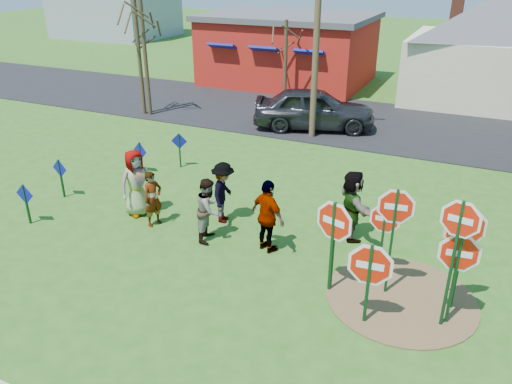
# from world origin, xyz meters

# --- Properties ---
(ground) EXTENTS (120.00, 120.00, 0.00)m
(ground) POSITION_xyz_m (0.00, 0.00, 0.00)
(ground) COLOR #2B5819
(ground) RESTS_ON ground
(road) EXTENTS (120.00, 7.50, 0.04)m
(road) POSITION_xyz_m (0.00, 11.50, 0.02)
(road) COLOR black
(road) RESTS_ON ground
(dirt_patch) EXTENTS (3.20, 3.20, 0.03)m
(dirt_patch) POSITION_xyz_m (4.50, -1.00, 0.01)
(dirt_patch) COLOR brown
(dirt_patch) RESTS_ON ground
(red_building) EXTENTS (9.40, 7.69, 3.90)m
(red_building) POSITION_xyz_m (-5.50, 17.99, 1.97)
(red_building) COLOR #A72210
(red_building) RESTS_ON ground
(cream_house) EXTENTS (9.40, 9.40, 6.50)m
(cream_house) POSITION_xyz_m (5.50, 18.00, 2.92)
(cream_house) COLOR beige
(cream_house) RESTS_ON ground
(stop_sign_a) EXTENTS (1.14, 0.38, 2.30)m
(stop_sign_a) POSITION_xyz_m (3.00, -1.33, 1.55)
(stop_sign_a) COLOR #103C1C
(stop_sign_a) RESTS_ON ground
(stop_sign_b) EXTENTS (1.02, 0.17, 2.62)m
(stop_sign_b) POSITION_xyz_m (4.14, -0.90, 1.88)
(stop_sign_b) COLOR #103C1C
(stop_sign_b) RESTS_ON ground
(stop_sign_c) EXTENTS (0.99, 0.20, 2.89)m
(stop_sign_c) POSITION_xyz_m (5.37, -1.54, 2.04)
(stop_sign_c) COLOR #103C1C
(stop_sign_c) RESTS_ON ground
(stop_sign_d) EXTENTS (1.06, 0.52, 2.48)m
(stop_sign_d) POSITION_xyz_m (5.49, -0.89, 1.74)
(stop_sign_d) COLOR #103C1C
(stop_sign_d) RESTS_ON ground
(stop_sign_e) EXTENTS (1.20, 0.13, 1.94)m
(stop_sign_e) POSITION_xyz_m (3.95, -2.07, 1.24)
(stop_sign_e) COLOR #103C1C
(stop_sign_e) RESTS_ON ground
(stop_sign_f) EXTENTS (1.06, 0.15, 2.16)m
(stop_sign_f) POSITION_xyz_m (5.46, -1.41, 1.50)
(stop_sign_f) COLOR #103C1C
(stop_sign_f) RESTS_ON ground
(stop_sign_g) EXTENTS (0.93, 0.06, 1.90)m
(stop_sign_g) POSITION_xyz_m (3.85, -0.22, 1.29)
(stop_sign_g) COLOR #103C1C
(stop_sign_g) RESTS_ON ground
(blue_diamond_a) EXTENTS (0.59, 0.06, 1.19)m
(blue_diamond_a) POSITION_xyz_m (-5.46, -1.82, 0.73)
(blue_diamond_a) COLOR #103C1C
(blue_diamond_a) RESTS_ON ground
(blue_diamond_b) EXTENTS (0.58, 0.07, 1.24)m
(blue_diamond_b) POSITION_xyz_m (-5.86, -0.12, 0.77)
(blue_diamond_b) COLOR #103C1C
(blue_diamond_b) RESTS_ON ground
(blue_diamond_c) EXTENTS (0.62, 0.14, 1.10)m
(blue_diamond_c) POSITION_xyz_m (-4.87, 2.51, 0.67)
(blue_diamond_c) COLOR #103C1C
(blue_diamond_c) RESTS_ON ground
(blue_diamond_d) EXTENTS (0.56, 0.16, 1.25)m
(blue_diamond_d) POSITION_xyz_m (-3.93, 3.49, 0.78)
(blue_diamond_d) COLOR #103C1C
(blue_diamond_d) RESTS_ON ground
(person_a) EXTENTS (0.98, 1.12, 1.94)m
(person_a) POSITION_xyz_m (-3.06, -0.08, 0.97)
(person_a) COLOR #3A437E
(person_a) RESTS_ON ground
(person_b) EXTENTS (0.53, 0.66, 1.56)m
(person_b) POSITION_xyz_m (-2.28, -0.41, 0.78)
(person_b) COLOR #296E57
(person_b) RESTS_ON ground
(person_c) EXTENTS (0.79, 0.93, 1.70)m
(person_c) POSITION_xyz_m (-0.51, -0.46, 0.85)
(person_c) COLOR brown
(person_c) RESTS_ON ground
(person_d) EXTENTS (0.88, 1.24, 1.73)m
(person_d) POSITION_xyz_m (-0.64, 0.56, 0.87)
(person_d) COLOR #2D2D32
(person_d) RESTS_ON ground
(person_e) EXTENTS (1.21, 0.90, 1.90)m
(person_e) POSITION_xyz_m (1.09, -0.37, 0.95)
(person_e) COLOR #472D54
(person_e) RESTS_ON ground
(person_f) EXTENTS (1.52, 1.72, 1.89)m
(person_f) POSITION_xyz_m (2.80, 1.12, 0.94)
(person_f) COLOR #1E5933
(person_f) RESTS_ON ground
(suv) EXTENTS (5.50, 3.55, 1.74)m
(suv) POSITION_xyz_m (-1.10, 9.65, 0.91)
(suv) COLOR #2D2D32
(suv) RESTS_ON road
(utility_pole) EXTENTS (1.87, 0.73, 7.94)m
(utility_pole) POSITION_xyz_m (-0.79, 8.55, 4.18)
(utility_pole) COLOR #4C3823
(utility_pole) RESTS_ON ground
(bare_tree_west) EXTENTS (1.80, 1.80, 5.69)m
(bare_tree_west) POSITION_xyz_m (-9.14, 8.50, 3.68)
(bare_tree_west) COLOR #382819
(bare_tree_west) RESTS_ON ground
(bare_tree_east) EXTENTS (1.80, 1.80, 4.04)m
(bare_tree_east) POSITION_xyz_m (-4.03, 13.66, 2.61)
(bare_tree_east) COLOR #382819
(bare_tree_east) RESTS_ON ground
(bare_tree_mid) EXTENTS (1.80, 1.80, 5.20)m
(bare_tree_mid) POSITION_xyz_m (-8.81, 8.50, 3.36)
(bare_tree_mid) COLOR #382819
(bare_tree_mid) RESTS_ON ground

